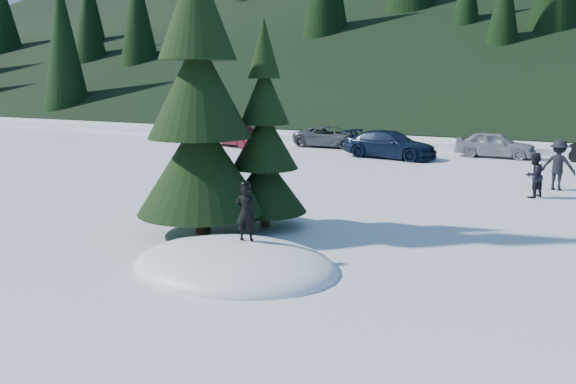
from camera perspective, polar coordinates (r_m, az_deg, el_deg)
The scene contains 12 objects.
ground at distance 11.78m, azimuth -5.43°, elevation -7.55°, with size 200.00×200.00×0.00m, color white.
snow_mound at distance 11.78m, azimuth -5.43°, elevation -7.55°, with size 4.48×3.52×0.96m, color white.
spruce_tall at distance 13.93m, azimuth -9.03°, elevation 9.15°, with size 3.20×3.20×8.60m.
spruce_short at distance 14.60m, azimuth -2.38°, elevation 4.57°, with size 2.20×2.20×5.37m.
child_skier at distance 11.77m, azimuth -4.30°, elevation -2.08°, with size 0.44×0.29×1.21m, color black.
adult_0 at distance 20.19m, azimuth 23.69°, elevation 1.57°, with size 0.73×0.57×1.49m, color black.
adult_2 at distance 21.98m, azimuth 25.76°, elevation 2.48°, with size 1.15×0.66×1.78m, color black.
car_0 at distance 38.99m, azimuth -9.68°, elevation 6.43°, with size 1.67×4.16×1.42m, color black.
car_1 at distance 33.66m, azimuth -5.27°, elevation 5.78°, with size 1.44×4.14×1.36m, color #400B13.
car_2 at distance 33.28m, azimuth 4.38°, elevation 5.61°, with size 2.03×4.39×1.22m, color #4C5054.
car_3 at distance 28.79m, azimuth 10.34°, elevation 4.77°, with size 1.93×4.75×1.38m, color black.
car_4 at distance 30.47m, azimuth 20.29°, elevation 4.55°, with size 1.56×3.88×1.32m, color #95989D.
Camera 1 is at (6.35, -9.19, 3.75)m, focal length 35.00 mm.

